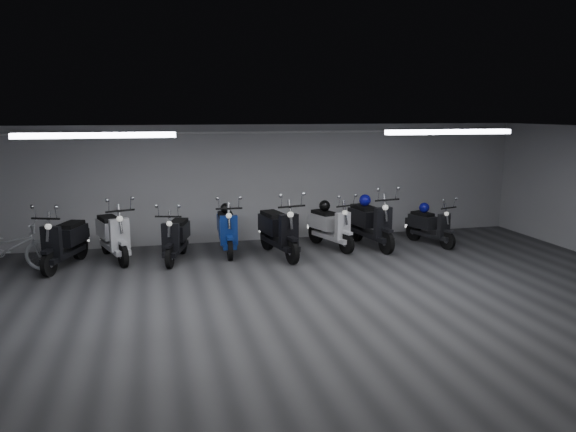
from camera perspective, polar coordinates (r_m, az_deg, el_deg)
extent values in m
cube|color=#333335|center=(8.78, 1.39, -9.89)|extent=(14.00, 10.00, 0.01)
cube|color=slate|center=(8.22, 1.48, 8.75)|extent=(14.00, 10.00, 0.01)
cube|color=#A6A6A9|center=(13.22, -4.33, 3.39)|extent=(14.00, 0.01, 2.80)
cube|color=#A6A6A9|center=(4.02, 21.37, -14.99)|extent=(14.00, 0.01, 2.80)
cube|color=white|center=(8.97, -19.35, 7.91)|extent=(2.40, 0.18, 0.08)
cube|color=white|center=(10.32, 16.38, 8.38)|extent=(2.40, 0.18, 0.08)
cylinder|color=white|center=(13.03, -4.34, 8.67)|extent=(13.60, 0.05, 0.05)
imported|color=silver|center=(12.00, -27.15, -2.46)|extent=(1.86, 0.70, 1.19)
sphere|color=black|center=(12.36, -6.51, 0.81)|extent=(0.23, 0.23, 0.23)
sphere|color=#0C0C8C|center=(12.92, 8.00, 1.64)|extent=(0.27, 0.27, 0.27)
sphere|color=black|center=(12.71, 3.83, 1.07)|extent=(0.26, 0.26, 0.26)
sphere|color=#0B0D7F|center=(13.39, 13.97, 0.85)|extent=(0.24, 0.24, 0.24)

